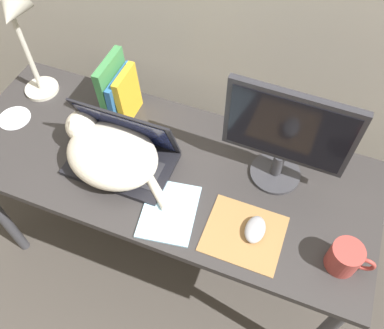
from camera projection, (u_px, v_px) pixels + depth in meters
ground_plane at (147, 306)px, 1.83m from camera, size 12.00×12.00×0.00m
desk at (165, 178)px, 1.46m from camera, size 1.47×0.58×0.72m
laptop at (123, 153)px, 1.37m from camera, size 0.35×0.23×0.23m
cat at (110, 152)px, 1.33m from camera, size 0.43×0.28×0.16m
external_monitor at (286, 136)px, 1.21m from camera, size 0.39×0.17×0.38m
mousepad at (244, 234)px, 1.25m from camera, size 0.24×0.21×0.00m
computer_mouse at (255, 229)px, 1.24m from camera, size 0.06×0.10×0.03m
book_row at (120, 92)px, 1.45m from camera, size 0.09×0.17×0.24m
desk_lamp at (19, 30)px, 1.33m from camera, size 0.17×0.17×0.46m
notepad at (169, 211)px, 1.29m from camera, size 0.20×0.24×0.01m
mug at (345, 258)px, 1.15m from camera, size 0.13×0.09×0.10m
cd_disc at (14, 118)px, 1.52m from camera, size 0.12×0.12×0.00m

